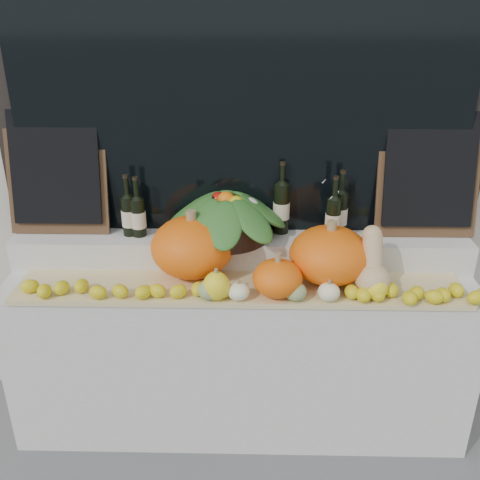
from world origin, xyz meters
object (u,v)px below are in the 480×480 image
produce_bowl (226,215)px  pumpkin_left (192,247)px  wine_bottle_tall (281,208)px  pumpkin_right (330,255)px  butternut_squash (372,268)px

produce_bowl → pumpkin_left: bearing=-138.1°
wine_bottle_tall → pumpkin_right: bearing=-50.8°
pumpkin_right → wine_bottle_tall: wine_bottle_tall is taller
butternut_squash → wine_bottle_tall: wine_bottle_tall is taller
pumpkin_left → butternut_squash: 0.85m
butternut_squash → wine_bottle_tall: (-0.40, 0.36, 0.15)m
pumpkin_right → butternut_squash: (0.18, -0.10, -0.01)m
pumpkin_right → produce_bowl: size_ratio=0.60×
pumpkin_right → produce_bowl: (-0.49, 0.19, 0.12)m
pumpkin_left → butternut_squash: butternut_squash is taller
pumpkin_right → butternut_squash: butternut_squash is taller
pumpkin_left → butternut_squash: bearing=-10.3°
butternut_squash → produce_bowl: size_ratio=0.47×
produce_bowl → butternut_squash: bearing=-23.4°
pumpkin_left → produce_bowl: produce_bowl is taller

